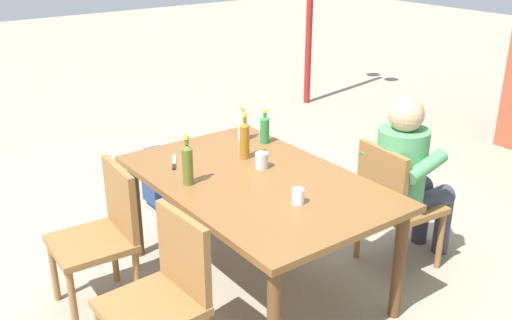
# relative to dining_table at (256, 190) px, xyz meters

# --- Properties ---
(ground_plane) EXTENTS (24.00, 24.00, 0.00)m
(ground_plane) POSITION_rel_dining_table_xyz_m (0.00, 0.00, -0.66)
(ground_plane) COLOR gray
(dining_table) EXTENTS (1.68, 1.07, 0.73)m
(dining_table) POSITION_rel_dining_table_xyz_m (0.00, 0.00, 0.00)
(dining_table) COLOR brown
(dining_table) RESTS_ON ground_plane
(chair_far_right) EXTENTS (0.48, 0.48, 0.87)m
(chair_far_right) POSITION_rel_dining_table_xyz_m (0.37, 0.83, -0.17)
(chair_far_right) COLOR olive
(chair_far_right) RESTS_ON ground_plane
(chair_near_right) EXTENTS (0.46, 0.46, 0.87)m
(chair_near_right) POSITION_rel_dining_table_xyz_m (0.37, -0.83, -0.17)
(chair_near_right) COLOR olive
(chair_near_right) RESTS_ON ground_plane
(chair_near_left) EXTENTS (0.46, 0.46, 0.87)m
(chair_near_left) POSITION_rel_dining_table_xyz_m (-0.37, -0.83, -0.17)
(chair_near_left) COLOR olive
(chair_near_left) RESTS_ON ground_plane
(person_in_white_shirt) EXTENTS (0.47, 0.61, 1.18)m
(person_in_white_shirt) POSITION_rel_dining_table_xyz_m (0.38, 0.94, 0.00)
(person_in_white_shirt) COLOR #4C935B
(person_in_white_shirt) RESTS_ON ground_plane
(bottle_amber) EXTENTS (0.06, 0.06, 0.31)m
(bottle_amber) POSITION_rel_dining_table_xyz_m (-0.31, 0.14, 0.21)
(bottle_amber) COLOR #996019
(bottle_amber) RESTS_ON dining_table
(bottle_green) EXTENTS (0.06, 0.06, 0.24)m
(bottle_green) POSITION_rel_dining_table_xyz_m (-0.45, 0.41, 0.18)
(bottle_green) COLOR #287A38
(bottle_green) RESTS_ON dining_table
(bottle_clear) EXTENTS (0.06, 0.06, 0.24)m
(bottle_clear) POSITION_rel_dining_table_xyz_m (-0.59, 0.32, 0.18)
(bottle_clear) COLOR white
(bottle_clear) RESTS_ON dining_table
(bottle_olive) EXTENTS (0.06, 0.06, 0.30)m
(bottle_olive) POSITION_rel_dining_table_xyz_m (-0.18, -0.36, 0.21)
(bottle_olive) COLOR #566623
(bottle_olive) RESTS_ON dining_table
(cup_white) EXTENTS (0.07, 0.07, 0.09)m
(cup_white) POSITION_rel_dining_table_xyz_m (0.40, -0.01, 0.12)
(cup_white) COLOR white
(cup_white) RESTS_ON dining_table
(cup_steel) EXTENTS (0.08, 0.08, 0.10)m
(cup_steel) POSITION_rel_dining_table_xyz_m (-0.11, 0.13, 0.13)
(cup_steel) COLOR #B2B7BC
(cup_steel) RESTS_ON dining_table
(table_knife) EXTENTS (0.22, 0.14, 0.01)m
(table_knife) POSITION_rel_dining_table_xyz_m (-0.49, -0.28, 0.08)
(table_knife) COLOR silver
(table_knife) RESTS_ON dining_table
(backpack_by_far_side) EXTENTS (0.33, 0.21, 0.46)m
(backpack_by_far_side) POSITION_rel_dining_table_xyz_m (-1.35, 0.04, -0.43)
(backpack_by_far_side) COLOR #2D4784
(backpack_by_far_side) RESTS_ON ground_plane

